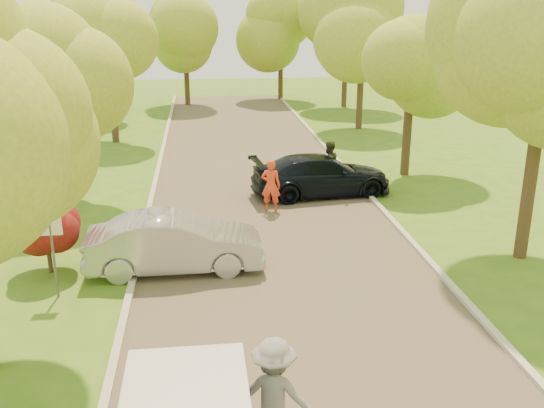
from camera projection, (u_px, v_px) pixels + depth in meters
name	position (u px, v px, depth m)	size (l,w,h in m)	color
ground	(320.00, 373.00, 11.87)	(100.00, 100.00, 0.00)	#3D6A19
road	(272.00, 230.00, 19.41)	(8.00, 60.00, 0.01)	#4C4438
curb_left	(143.00, 233.00, 18.93)	(0.18, 60.00, 0.12)	#B2AD9E
curb_right	(394.00, 223.00, 19.85)	(0.18, 60.00, 0.12)	#B2AD9E
street_sign	(51.00, 238.00, 14.49)	(0.55, 0.06, 2.17)	#59595E
red_shrub	(47.00, 234.00, 16.00)	(1.70, 1.70, 1.95)	#382619
tree_l_midb	(63.00, 74.00, 20.98)	(4.30, 4.20, 6.62)	#382619
tree_l_far	(112.00, 34.00, 30.18)	(4.92, 4.80, 7.79)	#382619
tree_r_midb	(417.00, 57.00, 24.28)	(4.51, 4.40, 7.01)	#382619
tree_r_far	(367.00, 24.00, 33.49)	(5.33, 5.20, 8.34)	#382619
tree_bg_a	(89.00, 31.00, 37.50)	(5.12, 5.00, 7.72)	#382619
tree_bg_b	(350.00, 25.00, 41.23)	(5.12, 5.00, 7.95)	#382619
tree_bg_c	(188.00, 33.00, 42.04)	(4.92, 4.80, 7.33)	#382619
tree_bg_d	(284.00, 27.00, 44.62)	(5.12, 5.00, 7.72)	#382619
silver_sedan	(175.00, 243.00, 16.25)	(1.65, 4.74, 1.56)	#A3A2A7
dark_sedan	(321.00, 175.00, 22.78)	(2.15, 5.28, 1.53)	black
skateboarder	(274.00, 395.00, 9.40)	(1.25, 0.72, 1.94)	gray
person_striped	(271.00, 186.00, 20.91)	(0.67, 0.44, 1.84)	red
person_olive	(329.00, 165.00, 23.45)	(0.93, 0.72, 1.91)	#333822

